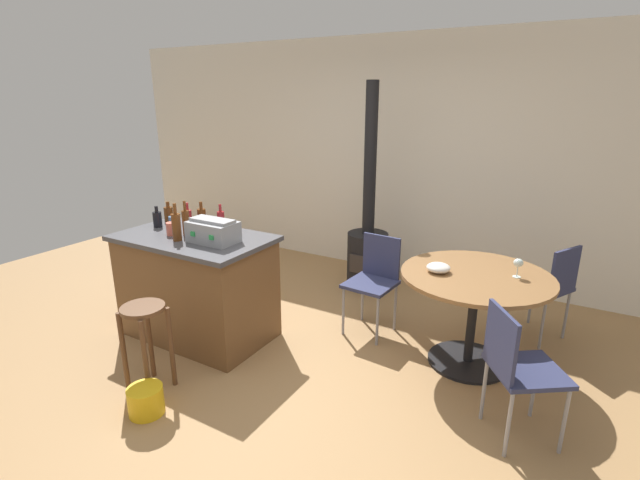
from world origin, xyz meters
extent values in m
plane|color=#A37A4C|center=(0.00, 0.00, 0.00)|extent=(8.80, 8.80, 0.00)
cube|color=silver|center=(0.00, 2.54, 1.35)|extent=(8.00, 0.10, 2.70)
cube|color=brown|center=(-0.92, 0.10, 0.44)|extent=(1.25, 0.73, 0.88)
cube|color=#424247|center=(-0.92, 0.10, 0.90)|extent=(1.31, 0.79, 0.04)
cylinder|color=brown|center=(-0.54, -0.56, 0.31)|extent=(0.04, 0.04, 0.62)
cylinder|color=brown|center=(-0.77, -0.56, 0.31)|extent=(0.04, 0.04, 0.62)
cylinder|color=brown|center=(-0.77, -0.79, 0.31)|extent=(0.04, 0.04, 0.62)
cylinder|color=brown|center=(-0.54, -0.79, 0.31)|extent=(0.04, 0.04, 0.62)
cylinder|color=brown|center=(-0.65, -0.68, 0.64)|extent=(0.30, 0.30, 0.03)
cylinder|color=black|center=(1.26, 0.83, 0.01)|extent=(0.62, 0.62, 0.02)
cylinder|color=black|center=(1.26, 0.83, 0.37)|extent=(0.07, 0.07, 0.73)
cylinder|color=olive|center=(1.26, 0.83, 0.75)|extent=(1.13, 1.13, 0.03)
cube|color=navy|center=(1.66, 1.59, 0.47)|extent=(0.54, 0.54, 0.03)
cube|color=navy|center=(1.83, 1.50, 0.67)|extent=(0.19, 0.33, 0.40)
cylinder|color=gray|center=(1.73, 1.36, 0.23)|extent=(0.02, 0.02, 0.45)
cylinder|color=gray|center=(1.89, 1.66, 0.23)|extent=(0.02, 0.02, 0.45)
cylinder|color=gray|center=(1.59, 1.82, 0.23)|extent=(0.02, 0.02, 0.45)
cylinder|color=gray|center=(1.43, 1.52, 0.23)|extent=(0.02, 0.02, 0.45)
cube|color=navy|center=(0.36, 0.90, 0.46)|extent=(0.43, 0.43, 0.03)
cube|color=navy|center=(0.38, 1.09, 0.66)|extent=(0.36, 0.05, 0.40)
cylinder|color=gray|center=(0.54, 1.06, 0.22)|extent=(0.02, 0.02, 0.45)
cylinder|color=gray|center=(0.21, 1.08, 0.22)|extent=(0.02, 0.02, 0.45)
cylinder|color=gray|center=(0.18, 0.74, 0.22)|extent=(0.02, 0.02, 0.45)
cylinder|color=gray|center=(0.52, 0.72, 0.22)|extent=(0.02, 0.02, 0.45)
cube|color=navy|center=(1.74, 0.15, 0.47)|extent=(0.56, 0.56, 0.03)
cube|color=navy|center=(1.58, 0.04, 0.67)|extent=(0.23, 0.31, 0.40)
cylinder|color=gray|center=(1.50, 0.19, 0.23)|extent=(0.02, 0.02, 0.45)
cylinder|color=gray|center=(1.70, -0.08, 0.23)|extent=(0.02, 0.02, 0.45)
cylinder|color=gray|center=(1.98, 0.11, 0.23)|extent=(0.02, 0.02, 0.45)
cylinder|color=gray|center=(1.78, 0.39, 0.23)|extent=(0.02, 0.02, 0.45)
cylinder|color=black|center=(-0.09, 1.82, 0.03)|extent=(0.37, 0.37, 0.06)
cylinder|color=black|center=(-0.09, 1.82, 0.34)|extent=(0.44, 0.44, 0.57)
cube|color=#2D2826|center=(-0.09, 1.60, 0.34)|extent=(0.20, 0.02, 0.20)
cylinder|color=black|center=(-0.09, 1.82, 1.41)|extent=(0.13, 0.13, 1.57)
cube|color=gray|center=(-0.66, 0.07, 1.00)|extent=(0.39, 0.24, 0.17)
cube|color=gray|center=(-0.66, 0.07, 1.10)|extent=(0.37, 0.15, 0.02)
cube|color=green|center=(-0.75, -0.06, 1.00)|extent=(0.04, 0.01, 0.04)
cube|color=green|center=(-0.56, -0.06, 1.00)|extent=(0.04, 0.01, 0.04)
cylinder|color=maroon|center=(-1.11, 0.24, 1.00)|extent=(0.07, 0.07, 0.17)
cylinder|color=maroon|center=(-1.11, 0.24, 1.12)|extent=(0.03, 0.03, 0.07)
cylinder|color=maroon|center=(-0.84, 0.36, 1.00)|extent=(0.06, 0.06, 0.17)
cylinder|color=maroon|center=(-0.84, 0.36, 1.12)|extent=(0.02, 0.02, 0.06)
cylinder|color=#603314|center=(-1.05, 0.35, 1.00)|extent=(0.08, 0.08, 0.17)
cylinder|color=#603314|center=(-1.05, 0.35, 1.12)|extent=(0.03, 0.03, 0.06)
cylinder|color=#603314|center=(-0.94, -0.05, 1.03)|extent=(0.07, 0.07, 0.22)
cylinder|color=#603314|center=(-0.94, -0.05, 1.18)|extent=(0.03, 0.03, 0.09)
cylinder|color=#603314|center=(-0.98, 0.09, 1.03)|extent=(0.06, 0.06, 0.21)
cylinder|color=#603314|center=(-0.98, 0.09, 1.17)|extent=(0.02, 0.02, 0.08)
cylinder|color=#603314|center=(-1.47, 0.34, 0.99)|extent=(0.08, 0.08, 0.13)
cylinder|color=#603314|center=(-1.47, 0.34, 1.08)|extent=(0.03, 0.03, 0.05)
cylinder|color=black|center=(-1.40, 0.15, 0.99)|extent=(0.08, 0.08, 0.14)
cylinder|color=black|center=(-1.40, 0.15, 1.08)|extent=(0.03, 0.03, 0.05)
cylinder|color=#DB6651|center=(-1.10, 0.03, 0.97)|extent=(0.08, 0.08, 0.11)
torus|color=#DB6651|center=(-1.04, 0.03, 0.98)|extent=(0.05, 0.01, 0.05)
cylinder|color=#4C7099|center=(-1.27, 0.21, 0.97)|extent=(0.08, 0.08, 0.10)
torus|color=#4C7099|center=(-1.22, 0.21, 0.97)|extent=(0.05, 0.01, 0.05)
cylinder|color=silver|center=(1.53, 0.93, 0.76)|extent=(0.06, 0.06, 0.00)
cylinder|color=silver|center=(1.53, 0.93, 0.81)|extent=(0.01, 0.01, 0.08)
ellipsoid|color=silver|center=(1.53, 0.93, 0.87)|extent=(0.07, 0.07, 0.06)
ellipsoid|color=white|center=(1.00, 0.73, 0.80)|extent=(0.18, 0.18, 0.07)
cylinder|color=yellow|center=(-0.45, -0.89, 0.10)|extent=(0.24, 0.24, 0.19)
camera|label=1|loc=(1.90, -2.58, 2.05)|focal=26.11mm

